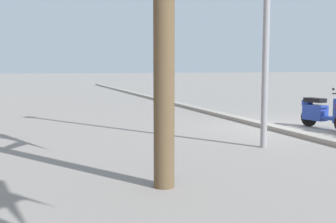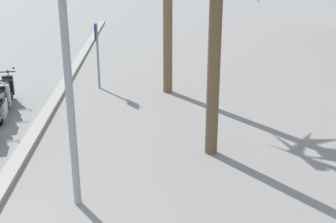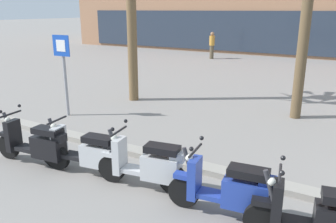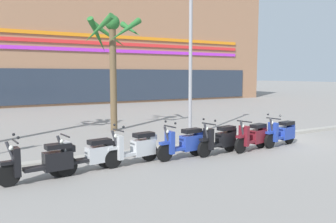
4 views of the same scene
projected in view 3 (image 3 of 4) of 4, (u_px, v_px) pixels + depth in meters
scooter_black_mid_rear at (37, 144)px, 7.01m from camera, size 1.86×0.58×1.17m
scooter_silver_mid_front at (86, 152)px, 6.66m from camera, size 1.83×0.62×1.04m
scooter_silver_second_in_line at (148, 165)px, 6.07m from camera, size 1.73×0.62×1.17m
scooter_blue_tail_end at (229, 190)px, 5.22m from camera, size 1.73×0.57×1.17m
scooter_black_mid_centre at (321, 218)px, 4.53m from camera, size 1.72×0.65×1.17m
crossing_sign at (64, 66)px, 10.04m from camera, size 0.60×0.13×2.40m
pedestrian_by_palm_tree at (212, 45)px, 22.12m from camera, size 0.42×0.43×1.71m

